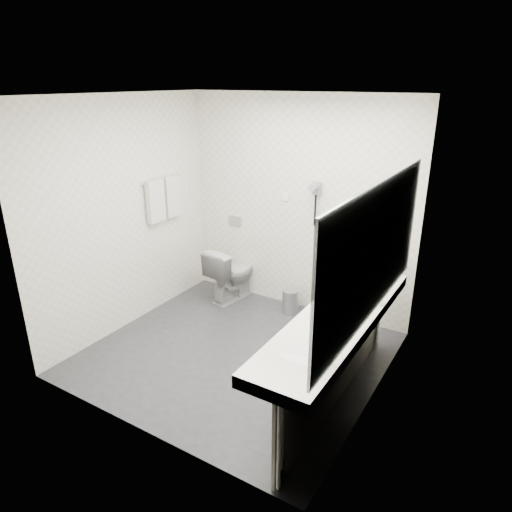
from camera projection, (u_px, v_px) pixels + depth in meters
The scene contains 31 objects.
floor at pixel (236, 353), 4.70m from camera, with size 2.80×2.80×0.00m, color #2E2E34.
ceiling at pixel (231, 95), 3.80m from camera, with size 2.80×2.80×0.00m, color white.
wall_back at pixel (297, 207), 5.29m from camera, with size 2.80×2.80×0.00m, color white.
wall_front at pixel (130, 289), 3.21m from camera, with size 2.80×2.80×0.00m, color white.
wall_left at pixel (125, 216), 4.93m from camera, with size 2.60×2.60×0.00m, color white.
wall_right at pixel (383, 268), 3.57m from camera, with size 2.60×2.60×0.00m, color white.
vanity_counter at pixel (337, 321), 3.71m from camera, with size 0.55×2.20×0.10m, color white.
vanity_panel at pixel (336, 366), 3.85m from camera, with size 0.03×2.15×0.75m, color gray.
vanity_post_near at pixel (280, 447), 3.00m from camera, with size 0.06×0.06×0.75m, color silver.
vanity_post_far at pixel (378, 316), 4.66m from camera, with size 0.06×0.06×0.75m, color silver.
mirror at pixel (376, 251), 3.35m from camera, with size 0.02×2.20×1.05m, color #B2BCC6.
basin_near at pixel (301, 356), 3.18m from camera, with size 0.40×0.31×0.05m, color white.
basin_far at pixel (364, 288), 4.21m from camera, with size 0.40×0.31×0.05m, color white.
faucet_near at pixel (328, 353), 3.05m from camera, with size 0.04×0.04×0.15m, color silver.
faucet_far at pixel (386, 283), 4.09m from camera, with size 0.04×0.04×0.15m, color silver.
soap_bottle_a at pixel (351, 315), 3.59m from camera, with size 0.05×0.05×0.10m, color silver.
soap_bottle_c at pixel (355, 319), 3.53m from camera, with size 0.04×0.04×0.10m, color silver.
glass_left at pixel (361, 301), 3.82m from camera, with size 0.05×0.05×0.10m, color silver.
glass_right at pixel (380, 299), 3.85m from camera, with size 0.06×0.06×0.10m, color silver.
toilet at pixel (231, 273), 5.76m from camera, with size 0.39×0.68×0.69m, color white.
flush_plate at pixel (235, 221), 5.79m from camera, with size 0.18×0.02×0.12m, color #B2B5BA.
pedal_bin at pixel (291, 302), 5.48m from camera, with size 0.20×0.20×0.28m, color #B2B5BA.
bin_lid at pixel (291, 291), 5.43m from camera, with size 0.20×0.20×0.01m, color #B2B5BA.
towel_rail at pixel (162, 180), 5.23m from camera, with size 0.02×0.02×0.62m, color silver.
towel_near at pixel (156, 201), 5.20m from camera, with size 0.07×0.24×0.48m, color silver.
towel_far at pixel (172, 196), 5.42m from camera, with size 0.07×0.24×0.48m, color silver.
dryer_cradle at pixel (317, 188), 5.05m from camera, with size 0.10×0.04×0.14m, color gray.
dryer_barrel at pixel (314, 187), 4.98m from camera, with size 0.08×0.08×0.14m, color gray.
dryer_cord at pixel (315, 211), 5.13m from camera, with size 0.02×0.02×0.35m, color black.
switch_plate_a at pixel (285, 197), 5.31m from camera, with size 0.09×0.02×0.09m, color white.
switch_plate_b at pixel (342, 205), 4.97m from camera, with size 0.09×0.02×0.09m, color white.
Camera 1 is at (2.27, -3.33, 2.62)m, focal length 32.29 mm.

